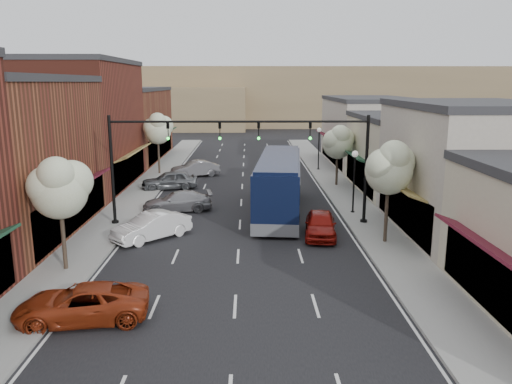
{
  "coord_description": "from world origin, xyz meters",
  "views": [
    {
      "loc": [
        0.58,
        -22.94,
        8.97
      ],
      "look_at": [
        1.03,
        7.77,
        2.2
      ],
      "focal_mm": 35.0,
      "sensor_mm": 36.0,
      "label": 1
    }
  ],
  "objects_px": {
    "tree_left_far": "(158,128)",
    "lamp_post_far": "(319,142)",
    "red_hatchback": "(320,224)",
    "tree_right_far": "(338,141)",
    "lamp_post_near": "(354,172)",
    "coach_bus": "(279,184)",
    "parked_car_c": "(178,201)",
    "parked_car_a": "(82,304)",
    "parked_car_d": "(169,180)",
    "signal_mast_left": "(149,154)",
    "parked_car_b": "(152,226)",
    "tree_left_near": "(60,186)",
    "parked_car_e": "(195,169)",
    "signal_mast_right": "(329,153)",
    "tree_right_near": "(390,167)"
  },
  "relations": [
    {
      "from": "tree_left_far",
      "to": "lamp_post_far",
      "type": "xyz_separation_m",
      "value": [
        16.05,
        2.06,
        -1.6
      ]
    },
    {
      "from": "tree_left_far",
      "to": "red_hatchback",
      "type": "height_order",
      "value": "tree_left_far"
    },
    {
      "from": "tree_right_far",
      "to": "lamp_post_near",
      "type": "distance_m",
      "value": 9.51
    },
    {
      "from": "tree_right_far",
      "to": "coach_bus",
      "type": "xyz_separation_m",
      "value": [
        -5.65,
        -8.87,
        -1.94
      ]
    },
    {
      "from": "parked_car_c",
      "to": "parked_car_a",
      "type": "bearing_deg",
      "value": -14.28
    },
    {
      "from": "parked_car_d",
      "to": "coach_bus",
      "type": "bearing_deg",
      "value": 34.67
    },
    {
      "from": "signal_mast_left",
      "to": "parked_car_b",
      "type": "height_order",
      "value": "signal_mast_left"
    },
    {
      "from": "parked_car_c",
      "to": "lamp_post_far",
      "type": "bearing_deg",
      "value": 133.65
    },
    {
      "from": "tree_left_near",
      "to": "parked_car_e",
      "type": "xyz_separation_m",
      "value": [
        3.62,
        24.9,
        -3.46
      ]
    },
    {
      "from": "signal_mast_left",
      "to": "lamp_post_near",
      "type": "height_order",
      "value": "signal_mast_left"
    },
    {
      "from": "signal_mast_right",
      "to": "tree_left_near",
      "type": "height_order",
      "value": "signal_mast_right"
    },
    {
      "from": "tree_left_far",
      "to": "parked_car_b",
      "type": "height_order",
      "value": "tree_left_far"
    },
    {
      "from": "coach_bus",
      "to": "parked_car_a",
      "type": "relative_size",
      "value": 2.62
    },
    {
      "from": "signal_mast_left",
      "to": "parked_car_a",
      "type": "bearing_deg",
      "value": -90.88
    },
    {
      "from": "lamp_post_near",
      "to": "parked_car_a",
      "type": "distance_m",
      "value": 20.88
    },
    {
      "from": "lamp_post_far",
      "to": "coach_bus",
      "type": "distance_m",
      "value": 17.7
    },
    {
      "from": "tree_left_far",
      "to": "lamp_post_near",
      "type": "relative_size",
      "value": 1.38
    },
    {
      "from": "tree_right_far",
      "to": "parked_car_e",
      "type": "xyz_separation_m",
      "value": [
        -12.98,
        4.9,
        -3.23
      ]
    },
    {
      "from": "signal_mast_left",
      "to": "parked_car_b",
      "type": "relative_size",
      "value": 1.74
    },
    {
      "from": "tree_left_far",
      "to": "tree_right_far",
      "type": "bearing_deg",
      "value": -19.87
    },
    {
      "from": "parked_car_d",
      "to": "parked_car_e",
      "type": "distance_m",
      "value": 6.12
    },
    {
      "from": "red_hatchback",
      "to": "parked_car_d",
      "type": "xyz_separation_m",
      "value": [
        -11.02,
        13.54,
        0.03
      ]
    },
    {
      "from": "tree_left_near",
      "to": "lamp_post_far",
      "type": "bearing_deg",
      "value": 60.22
    },
    {
      "from": "tree_right_near",
      "to": "lamp_post_near",
      "type": "height_order",
      "value": "tree_right_near"
    },
    {
      "from": "tree_right_near",
      "to": "tree_left_far",
      "type": "xyz_separation_m",
      "value": [
        -16.6,
        22.0,
        0.15
      ]
    },
    {
      "from": "signal_mast_right",
      "to": "lamp_post_far",
      "type": "bearing_deg",
      "value": 83.78
    },
    {
      "from": "tree_right_far",
      "to": "parked_car_a",
      "type": "bearing_deg",
      "value": -119.45
    },
    {
      "from": "coach_bus",
      "to": "parked_car_b",
      "type": "xyz_separation_m",
      "value": [
        -7.79,
        -6.03,
        -1.28
      ]
    },
    {
      "from": "signal_mast_left",
      "to": "parked_car_a",
      "type": "xyz_separation_m",
      "value": [
        -0.2,
        -13.15,
        -3.92
      ]
    },
    {
      "from": "signal_mast_right",
      "to": "parked_car_c",
      "type": "bearing_deg",
      "value": 160.79
    },
    {
      "from": "tree_right_far",
      "to": "lamp_post_near",
      "type": "bearing_deg",
      "value": -93.31
    },
    {
      "from": "signal_mast_right",
      "to": "parked_car_c",
      "type": "height_order",
      "value": "signal_mast_right"
    },
    {
      "from": "parked_car_a",
      "to": "parked_car_b",
      "type": "distance_m",
      "value": 10.22
    },
    {
      "from": "tree_left_far",
      "to": "red_hatchback",
      "type": "relative_size",
      "value": 1.37
    },
    {
      "from": "tree_right_far",
      "to": "red_hatchback",
      "type": "height_order",
      "value": "tree_right_far"
    },
    {
      "from": "parked_car_a",
      "to": "lamp_post_far",
      "type": "bearing_deg",
      "value": 149.87
    },
    {
      "from": "parked_car_e",
      "to": "parked_car_b",
      "type": "bearing_deg",
      "value": -25.02
    },
    {
      "from": "signal_mast_right",
      "to": "tree_right_far",
      "type": "xyz_separation_m",
      "value": [
        2.73,
        11.95,
        -0.63
      ]
    },
    {
      "from": "red_hatchback",
      "to": "parked_car_e",
      "type": "height_order",
      "value": "parked_car_e"
    },
    {
      "from": "signal_mast_right",
      "to": "tree_left_far",
      "type": "distance_m",
      "value": 22.68
    },
    {
      "from": "coach_bus",
      "to": "parked_car_b",
      "type": "height_order",
      "value": "coach_bus"
    },
    {
      "from": "coach_bus",
      "to": "parked_car_d",
      "type": "bearing_deg",
      "value": 144.21
    },
    {
      "from": "tree_left_far",
      "to": "parked_car_d",
      "type": "bearing_deg",
      "value": -73.68
    },
    {
      "from": "signal_mast_left",
      "to": "parked_car_e",
      "type": "bearing_deg",
      "value": 86.63
    },
    {
      "from": "red_hatchback",
      "to": "parked_car_a",
      "type": "distance_m",
      "value": 14.97
    },
    {
      "from": "tree_right_near",
      "to": "red_hatchback",
      "type": "xyz_separation_m",
      "value": [
        -3.53,
        1.44,
        -3.69
      ]
    },
    {
      "from": "lamp_post_far",
      "to": "tree_right_far",
      "type": "bearing_deg",
      "value": -86.12
    },
    {
      "from": "signal_mast_left",
      "to": "parked_car_e",
      "type": "distance_m",
      "value": 17.31
    },
    {
      "from": "parked_car_c",
      "to": "signal_mast_right",
      "type": "bearing_deg",
      "value": 61.12
    },
    {
      "from": "signal_mast_right",
      "to": "parked_car_d",
      "type": "height_order",
      "value": "signal_mast_right"
    }
  ]
}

